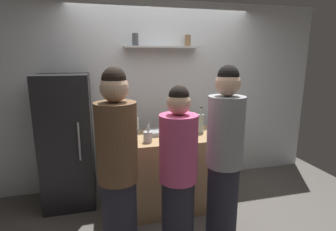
% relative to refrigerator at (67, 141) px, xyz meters
% --- Properties ---
extents(ground_plane, '(5.28, 5.28, 0.00)m').
position_rel_refrigerator_xyz_m(ground_plane, '(1.30, -0.85, -0.83)').
color(ground_plane, '#59544F').
extents(back_wall_assembly, '(4.80, 0.32, 2.60)m').
position_rel_refrigerator_xyz_m(back_wall_assembly, '(1.30, 0.40, 0.48)').
color(back_wall_assembly, white).
rests_on(back_wall_assembly, ground).
extents(refrigerator, '(0.60, 0.61, 1.65)m').
position_rel_refrigerator_xyz_m(refrigerator, '(0.00, 0.00, 0.00)').
color(refrigerator, black).
rests_on(refrigerator, ground).
extents(counter, '(1.49, 0.71, 0.91)m').
position_rel_refrigerator_xyz_m(counter, '(1.19, -0.35, -0.37)').
color(counter, '#9E7A51').
rests_on(counter, ground).
extents(baking_pan, '(0.34, 0.24, 0.05)m').
position_rel_refrigerator_xyz_m(baking_pan, '(1.16, -0.27, 0.11)').
color(baking_pan, gray).
rests_on(baking_pan, counter).
extents(utensil_holder, '(0.10, 0.10, 0.22)m').
position_rel_refrigerator_xyz_m(utensil_holder, '(0.92, -0.54, 0.15)').
color(utensil_holder, '#B2B2B7').
rests_on(utensil_holder, counter).
extents(wine_bottle_pale_glass, '(0.07, 0.07, 0.33)m').
position_rel_refrigerator_xyz_m(wine_bottle_pale_glass, '(1.62, -0.33, 0.22)').
color(wine_bottle_pale_glass, '#B2BFB2').
rests_on(wine_bottle_pale_glass, counter).
extents(wine_bottle_green_glass, '(0.07, 0.07, 0.31)m').
position_rel_refrigerator_xyz_m(wine_bottle_green_glass, '(0.56, -0.46, 0.21)').
color(wine_bottle_green_glass, '#19471E').
rests_on(wine_bottle_green_glass, counter).
extents(wine_bottle_amber_glass, '(0.07, 0.07, 0.31)m').
position_rel_refrigerator_xyz_m(wine_bottle_amber_glass, '(1.42, -0.40, 0.20)').
color(wine_bottle_amber_glass, '#472814').
rests_on(wine_bottle_amber_glass, counter).
extents(wine_bottle_dark_glass, '(0.07, 0.07, 0.33)m').
position_rel_refrigerator_xyz_m(wine_bottle_dark_glass, '(1.42, -0.63, 0.22)').
color(wine_bottle_dark_glass, black).
rests_on(wine_bottle_dark_glass, counter).
extents(water_bottle_plastic, '(0.09, 0.09, 0.23)m').
position_rel_refrigerator_xyz_m(water_bottle_plastic, '(0.83, -0.13, 0.19)').
color(water_bottle_plastic, silver).
rests_on(water_bottle_plastic, counter).
extents(person_grey_hoodie, '(0.34, 0.34, 1.78)m').
position_rel_refrigerator_xyz_m(person_grey_hoodie, '(1.53, -1.18, 0.07)').
color(person_grey_hoodie, '#262633').
rests_on(person_grey_hoodie, ground).
extents(person_brown_jacket, '(0.34, 0.34, 1.77)m').
position_rel_refrigerator_xyz_m(person_brown_jacket, '(0.54, -1.23, 0.06)').
color(person_brown_jacket, '#262633').
rests_on(person_brown_jacket, ground).
extents(person_pink_top, '(0.34, 0.34, 1.62)m').
position_rel_refrigerator_xyz_m(person_pink_top, '(1.07, -1.21, -0.03)').
color(person_pink_top, '#262633').
rests_on(person_pink_top, ground).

